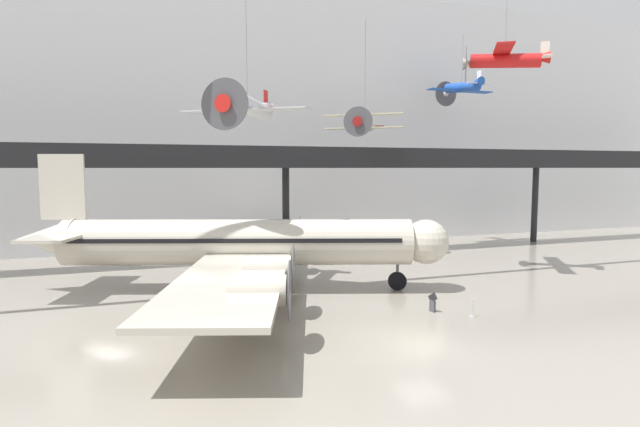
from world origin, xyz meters
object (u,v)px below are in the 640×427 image
(suspended_plane_silver_racer, at_px, (247,106))
(stanchion_barrier, at_px, (473,311))
(airliner_silver_main, at_px, (237,243))
(suspended_plane_blue_trainer, at_px, (462,88))
(info_sign_pedestal, at_px, (433,304))
(suspended_plane_red_highwing, at_px, (505,60))
(suspended_plane_cream_biplane, at_px, (365,123))

(suspended_plane_silver_racer, relative_size, stanchion_barrier, 11.02)
(airliner_silver_main, relative_size, suspended_plane_blue_trainer, 4.29)
(suspended_plane_blue_trainer, height_order, info_sign_pedestal, suspended_plane_blue_trainer)
(suspended_plane_red_highwing, bearing_deg, airliner_silver_main, 31.09)
(suspended_plane_red_highwing, distance_m, stanchion_barrier, 21.80)
(airliner_silver_main, height_order, suspended_plane_red_highwing, suspended_plane_red_highwing)
(suspended_plane_blue_trainer, height_order, stanchion_barrier, suspended_plane_blue_trainer)
(suspended_plane_blue_trainer, bearing_deg, info_sign_pedestal, 140.55)
(suspended_plane_red_highwing, distance_m, info_sign_pedestal, 21.84)
(suspended_plane_red_highwing, height_order, suspended_plane_silver_racer, suspended_plane_red_highwing)
(suspended_plane_blue_trainer, distance_m, stanchion_barrier, 32.94)
(suspended_plane_blue_trainer, bearing_deg, suspended_plane_red_highwing, 156.07)
(airliner_silver_main, height_order, suspended_plane_blue_trainer, suspended_plane_blue_trainer)
(airliner_silver_main, xyz_separation_m, suspended_plane_blue_trainer, (27.16, 13.00, 14.09))
(suspended_plane_blue_trainer, bearing_deg, stanchion_barrier, 145.33)
(suspended_plane_red_highwing, xyz_separation_m, stanchion_barrier, (-9.55, -9.74, -17.01))
(suspended_plane_blue_trainer, bearing_deg, suspended_plane_silver_racer, 113.30)
(stanchion_barrier, bearing_deg, suspended_plane_red_highwing, 45.58)
(suspended_plane_red_highwing, bearing_deg, suspended_plane_silver_racer, 29.39)
(airliner_silver_main, relative_size, suspended_plane_red_highwing, 4.57)
(suspended_plane_silver_racer, xyz_separation_m, stanchion_barrier, (11.05, -11.25, -12.76))
(suspended_plane_blue_trainer, height_order, suspended_plane_silver_racer, suspended_plane_blue_trainer)
(suspended_plane_silver_racer, bearing_deg, suspended_plane_red_highwing, 121.12)
(airliner_silver_main, height_order, suspended_plane_silver_racer, suspended_plane_silver_racer)
(airliner_silver_main, xyz_separation_m, suspended_plane_cream_biplane, (14.50, 10.68, 9.66))
(suspended_plane_cream_biplane, xyz_separation_m, stanchion_barrier, (-2.47, -21.36, -12.75))
(stanchion_barrier, height_order, info_sign_pedestal, info_sign_pedestal)
(suspended_plane_blue_trainer, relative_size, suspended_plane_silver_racer, 0.67)
(airliner_silver_main, relative_size, suspended_plane_cream_biplane, 3.01)
(suspended_plane_silver_racer, height_order, stanchion_barrier, suspended_plane_silver_racer)
(airliner_silver_main, distance_m, suspended_plane_cream_biplane, 20.43)
(suspended_plane_cream_biplane, height_order, suspended_plane_blue_trainer, suspended_plane_blue_trainer)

